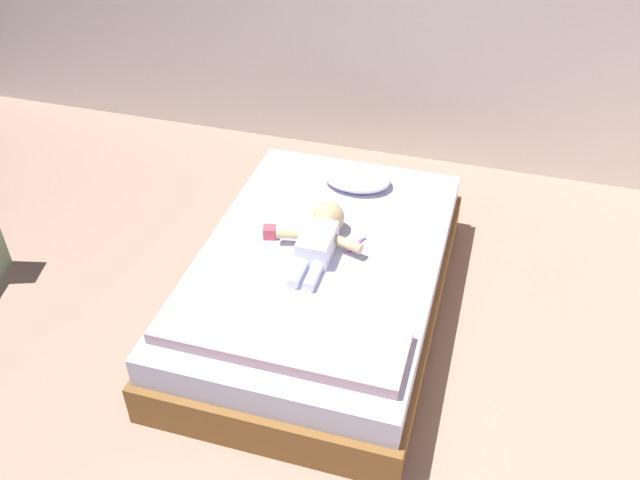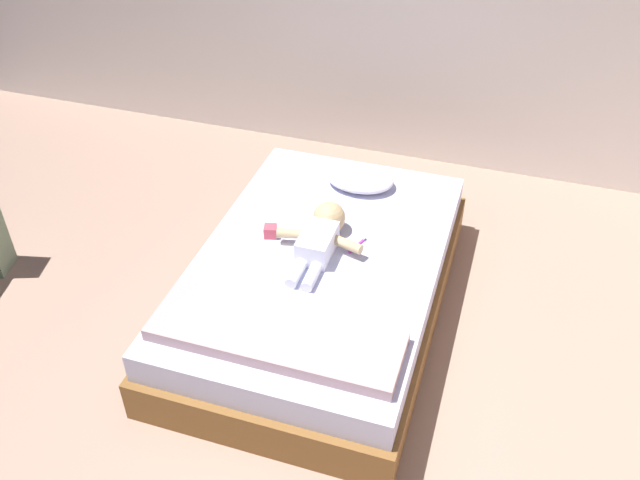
# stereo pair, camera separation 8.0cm
# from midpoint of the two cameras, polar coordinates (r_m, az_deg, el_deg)

# --- Properties ---
(ground_plane) EXTENTS (8.00, 8.00, 0.00)m
(ground_plane) POSITION_cam_midpoint_polar(r_m,az_deg,el_deg) (3.37, -4.35, -18.38)
(ground_plane) COLOR #9F7F6C
(bed) EXTENTS (1.35, 2.10, 0.41)m
(bed) POSITION_cam_midpoint_polar(r_m,az_deg,el_deg) (3.91, -0.59, -3.59)
(bed) COLOR brown
(bed) RESTS_ON ground_plane
(pillow) EXTENTS (0.43, 0.31, 0.11)m
(pillow) POSITION_cam_midpoint_polar(r_m,az_deg,el_deg) (4.31, 2.58, 5.20)
(pillow) COLOR silver
(pillow) RESTS_ON bed
(baby) EXTENTS (0.50, 0.63, 0.19)m
(baby) POSITION_cam_midpoint_polar(r_m,az_deg,el_deg) (3.78, -0.54, 0.41)
(baby) COLOR white
(baby) RESTS_ON bed
(toothbrush) EXTENTS (0.07, 0.16, 0.02)m
(toothbrush) POSITION_cam_midpoint_polar(r_m,az_deg,el_deg) (3.84, 2.55, -0.34)
(toothbrush) COLOR purple
(toothbrush) RESTS_ON bed
(blanket) EXTENTS (1.22, 0.39, 0.07)m
(blanket) POSITION_cam_midpoint_polar(r_m,az_deg,el_deg) (3.28, -4.11, -8.08)
(blanket) COLOR #B69394
(blanket) RESTS_ON bed
(toy_block) EXTENTS (0.09, 0.09, 0.07)m
(toy_block) POSITION_cam_midpoint_polar(r_m,az_deg,el_deg) (3.89, -4.83, 0.66)
(toy_block) COLOR #D54757
(toy_block) RESTS_ON bed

